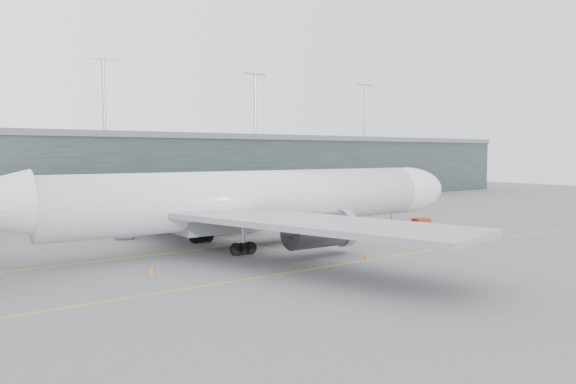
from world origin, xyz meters
TOP-DOWN VIEW (x-y plane):
  - ground at (0.00, 0.00)m, footprint 320.00×320.00m
  - taxiline_a at (0.00, -4.00)m, footprint 160.00×0.25m
  - taxiline_b at (0.00, -20.00)m, footprint 160.00×0.25m
  - taxiline_lead_main at (5.00, 20.00)m, footprint 0.25×60.00m
  - terminal at (-0.00, 58.00)m, footprint 240.00×36.00m
  - main_aircraft at (4.42, -4.85)m, footprint 69.52×65.43m
  - jet_bridge at (28.91, 21.40)m, footprint 15.77×42.95m
  - gse_cart at (31.65, -8.24)m, footprint 2.67×1.97m
  - baggage_dolly at (32.11, -14.23)m, footprint 3.25×2.99m
  - uld_a at (-5.86, 8.90)m, footprint 2.48×2.13m
  - uld_b at (-1.67, 11.20)m, footprint 2.18×1.90m
  - uld_c at (0.02, 10.89)m, footprint 2.13×1.82m
  - cone_nose at (33.00, -5.25)m, footprint 0.49×0.49m
  - cone_wing_stbd at (9.43, -19.57)m, footprint 0.41×0.41m
  - cone_wing_port at (9.80, 9.57)m, footprint 0.47×0.47m
  - cone_tail at (-11.26, -12.76)m, footprint 0.47×0.47m

SIDE VIEW (x-z plane):
  - ground at x=0.00m, z-range 0.00..0.00m
  - taxiline_a at x=0.00m, z-range 0.00..0.02m
  - taxiline_b at x=0.00m, z-range 0.00..0.02m
  - taxiline_lead_main at x=5.00m, z-range 0.00..0.02m
  - baggage_dolly at x=32.11m, z-range 0.03..0.29m
  - cone_wing_stbd at x=9.43m, z-range 0.00..0.65m
  - cone_tail at x=-11.26m, z-range 0.00..0.75m
  - cone_wing_port at x=9.80m, z-range 0.00..0.75m
  - cone_nose at x=33.00m, z-range 0.00..0.77m
  - uld_b at x=-1.67m, z-range 0.04..1.75m
  - uld_c at x=0.02m, z-range 0.04..1.79m
  - gse_cart at x=31.65m, z-range 0.09..1.75m
  - uld_a at x=-5.86m, z-range 0.05..2.06m
  - jet_bridge at x=28.91m, z-range 1.42..7.15m
  - main_aircraft at x=4.42m, z-range -4.28..15.24m
  - terminal at x=0.00m, z-range -6.88..22.12m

